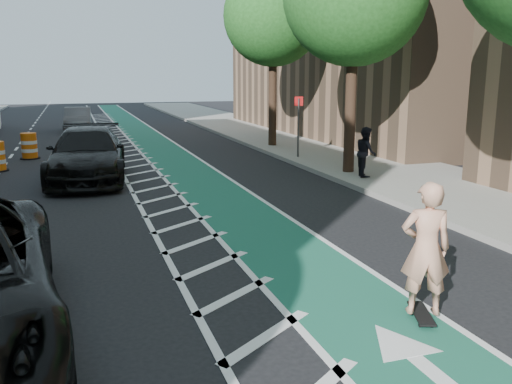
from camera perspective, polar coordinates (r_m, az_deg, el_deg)
name	(u,v)px	position (r m, az deg, el deg)	size (l,w,h in m)	color
ground	(135,309)	(8.14, -12.60, -11.95)	(120.00, 120.00, 0.00)	black
bike_lane	(193,176)	(18.10, -6.60, 1.69)	(2.00, 90.00, 0.01)	#19594D
buffer_strip	(148,179)	(17.86, -11.31, 1.39)	(1.40, 90.00, 0.01)	silver
sidewalk_right	(366,164)	(20.42, 11.55, 2.92)	(5.00, 90.00, 0.15)	gray
curb_right	(305,167)	(19.32, 5.23, 2.61)	(0.12, 90.00, 0.16)	gray
tree_r_d	(271,17)	(25.05, 1.57, 17.92)	(4.20, 4.20, 7.90)	#382619
sign_post	(298,126)	(21.19, 4.48, 6.95)	(0.35, 0.08, 2.47)	#4C4C4C
skateboard	(421,314)	(7.96, 17.00, -12.14)	(0.48, 0.79, 0.10)	black
skateboarder	(426,249)	(7.63, 17.43, -5.70)	(0.67, 0.44, 1.83)	tan
suv_far	(88,154)	(18.06, -17.31, 3.81)	(2.29, 5.64, 1.64)	black
car_grey	(78,119)	(34.17, -18.23, 7.28)	(1.48, 4.23, 1.39)	#5E5E63
pedestrian	(366,152)	(17.33, 11.49, 4.16)	(0.76, 0.59, 1.56)	black
barrel_c	(29,147)	(23.48, -22.76, 4.43)	(0.76, 0.76, 1.03)	#E05E0B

